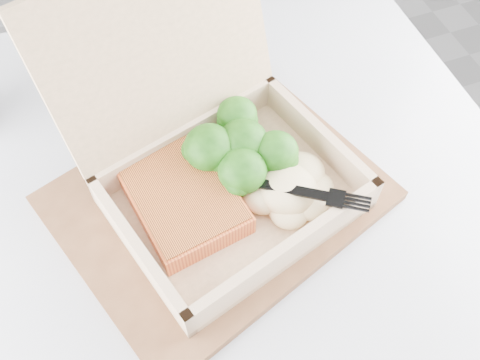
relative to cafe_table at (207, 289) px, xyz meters
name	(u,v)px	position (x,y,z in m)	size (l,w,h in m)	color
floor	(348,333)	(0.31, -0.01, -0.53)	(4.00, 4.00, 0.00)	#9B9CA1
cafe_table	(207,289)	(0.00, 0.00, 0.00)	(0.77, 0.77, 0.71)	black
serving_tray	(218,198)	(0.03, 0.02, 0.19)	(0.32, 0.26, 0.01)	brown
takeout_container	(210,149)	(0.03, 0.04, 0.25)	(0.30, 0.30, 0.22)	tan
salmon_fillet	(183,199)	(-0.01, 0.01, 0.22)	(0.10, 0.13, 0.03)	orange
broccoli_pile	(243,147)	(0.07, 0.05, 0.23)	(0.13, 0.13, 0.05)	#2E7B1B
mashed_potatoes	(288,189)	(0.10, -0.01, 0.22)	(0.10, 0.09, 0.03)	beige
plastic_fork	(260,182)	(0.07, 0.00, 0.24)	(0.12, 0.10, 0.02)	black
receipt	(156,86)	(0.01, 0.21, 0.18)	(0.07, 0.14, 0.00)	white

